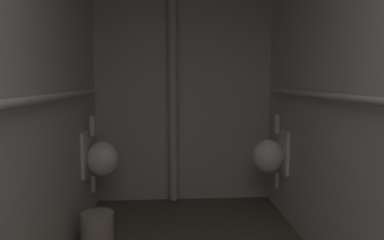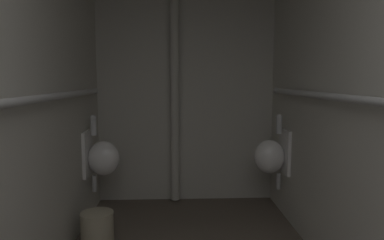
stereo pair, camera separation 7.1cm
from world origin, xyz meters
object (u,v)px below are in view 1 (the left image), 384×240
at_px(urinal_left_mid, 100,158).
at_px(urinal_right_mid, 270,155).
at_px(standpipe_back_wall, 173,85).
at_px(waste_bin, 98,231).

distance_m(urinal_left_mid, urinal_right_mid, 1.68).
height_order(standpipe_back_wall, waste_bin, standpipe_back_wall).
relative_size(urinal_left_mid, standpipe_back_wall, 0.29).
xyz_separation_m(urinal_right_mid, standpipe_back_wall, (-0.96, 0.48, 0.69)).
distance_m(urinal_left_mid, waste_bin, 0.77).
xyz_separation_m(urinal_left_mid, urinal_right_mid, (1.68, 0.00, 0.00)).
relative_size(urinal_right_mid, waste_bin, 2.52).
bearing_deg(waste_bin, standpipe_back_wall, 59.51).
relative_size(standpipe_back_wall, waste_bin, 8.63).
distance_m(urinal_right_mid, waste_bin, 1.77).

